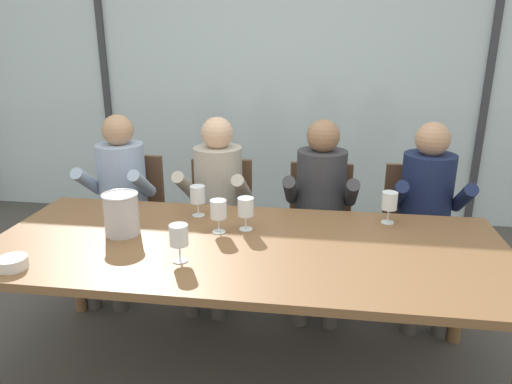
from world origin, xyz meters
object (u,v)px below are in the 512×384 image
at_px(wine_glass_spare_empty, 246,207).
at_px(ice_bucket_primary, 121,213).
at_px(chair_near_curtain, 131,208).
at_px(dining_table, 246,255).
at_px(wine_glass_by_right_taster, 389,201).
at_px(person_beige_jumper, 216,197).
at_px(chair_right_of_center, 416,223).
at_px(tasting_bowl, 12,263).
at_px(wine_glass_near_bucket, 218,211).
at_px(person_charcoal_jacket, 320,202).
at_px(person_navy_polo, 427,207).
at_px(wine_glass_center_pour, 179,237).
at_px(chair_left_of_center, 221,215).
at_px(wine_glass_by_left_taster, 198,196).
at_px(chair_center, 319,220).
at_px(person_pale_blue_shirt, 119,192).

bearing_deg(wine_glass_spare_empty, ice_bucket_primary, -166.85).
xyz_separation_m(chair_near_curtain, wine_glass_spare_empty, (0.96, -0.78, 0.34)).
xyz_separation_m(dining_table, wine_glass_by_right_taster, (0.72, 0.38, 0.18)).
bearing_deg(person_beige_jumper, chair_right_of_center, 9.38).
relative_size(tasting_bowl, wine_glass_near_bucket, 0.74).
height_order(tasting_bowl, wine_glass_by_right_taster, wine_glass_by_right_taster).
height_order(person_charcoal_jacket, person_navy_polo, same).
bearing_deg(person_charcoal_jacket, chair_right_of_center, 14.49).
bearing_deg(person_beige_jumper, wine_glass_center_pour, -83.54).
distance_m(person_navy_polo, wine_glass_spare_empty, 1.22).
distance_m(chair_left_of_center, wine_glass_center_pour, 1.19).
bearing_deg(wine_glass_by_left_taster, chair_center, 40.35).
relative_size(chair_near_curtain, wine_glass_by_left_taster, 5.11).
relative_size(chair_left_of_center, wine_glass_by_right_taster, 5.11).
bearing_deg(wine_glass_by_right_taster, tasting_bowl, -155.32).
distance_m(ice_bucket_primary, wine_glass_near_bucket, 0.49).
bearing_deg(tasting_bowl, chair_right_of_center, 34.68).
relative_size(chair_near_curtain, wine_glass_center_pour, 5.11).
height_order(chair_left_of_center, chair_right_of_center, same).
height_order(chair_right_of_center, tasting_bowl, chair_right_of_center).
distance_m(chair_near_curtain, wine_glass_by_right_taster, 1.84).
distance_m(chair_right_of_center, wine_glass_near_bucket, 1.46).
height_order(dining_table, wine_glass_by_left_taster, wine_glass_by_left_taster).
height_order(wine_glass_center_pour, wine_glass_by_right_taster, same).
xyz_separation_m(dining_table, chair_left_of_center, (-0.32, 0.91, -0.16)).
bearing_deg(person_pale_blue_shirt, wine_glass_near_bucket, -39.19).
xyz_separation_m(dining_table, wine_glass_spare_empty, (-0.03, 0.17, 0.18)).
bearing_deg(wine_glass_center_pour, dining_table, 40.59).
relative_size(chair_right_of_center, wine_glass_near_bucket, 5.11).
height_order(chair_right_of_center, wine_glass_by_right_taster, wine_glass_by_right_taster).
bearing_deg(wine_glass_near_bucket, chair_near_curtain, 135.02).
relative_size(person_pale_blue_shirt, person_navy_polo, 1.00).
height_order(person_pale_blue_shirt, wine_glass_spare_empty, person_pale_blue_shirt).
xyz_separation_m(person_beige_jumper, tasting_bowl, (-0.63, -1.19, 0.07)).
bearing_deg(person_pale_blue_shirt, wine_glass_center_pour, -54.52).
height_order(wine_glass_near_bucket, wine_glass_spare_empty, same).
xyz_separation_m(chair_left_of_center, wine_glass_center_pour, (0.06, -1.14, 0.34)).
xyz_separation_m(person_navy_polo, tasting_bowl, (-1.97, -1.19, 0.07)).
bearing_deg(dining_table, wine_glass_near_bucket, 143.13).
bearing_deg(wine_glass_by_right_taster, chair_near_curtain, 161.36).
distance_m(person_pale_blue_shirt, person_charcoal_jacket, 1.36).
height_order(person_pale_blue_shirt, person_navy_polo, same).
height_order(chair_near_curtain, ice_bucket_primary, ice_bucket_primary).
xyz_separation_m(chair_right_of_center, wine_glass_near_bucket, (-1.15, -0.83, 0.34)).
distance_m(chair_right_of_center, wine_glass_by_right_taster, 0.72).
bearing_deg(chair_left_of_center, wine_glass_spare_empty, -74.21).
height_order(chair_near_curtain, person_pale_blue_shirt, person_pale_blue_shirt).
height_order(person_charcoal_jacket, wine_glass_by_left_taster, person_charcoal_jacket).
height_order(chair_center, tasting_bowl, chair_center).
relative_size(chair_near_curtain, wine_glass_spare_empty, 5.11).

